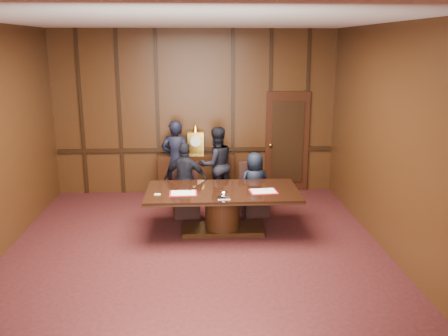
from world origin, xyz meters
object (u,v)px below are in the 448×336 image
at_px(conference_table, 222,204).
at_px(witness_right, 216,164).
at_px(signatory_left, 186,180).
at_px(witness_left, 176,159).
at_px(signatory_right, 255,184).
at_px(sideboard, 196,173).

height_order(conference_table, witness_right, witness_right).
bearing_deg(witness_right, signatory_left, 33.32).
relative_size(conference_table, witness_left, 1.57).
relative_size(signatory_right, witness_left, 0.74).
xyz_separation_m(conference_table, witness_right, (-0.04, 1.69, 0.27)).
height_order(conference_table, signatory_left, signatory_left).
relative_size(sideboard, witness_left, 0.96).
height_order(sideboard, witness_right, witness_right).
xyz_separation_m(signatory_left, witness_left, (-0.23, 1.20, 0.12)).
bearing_deg(conference_table, signatory_left, 129.09).
height_order(sideboard, conference_table, sideboard).
height_order(conference_table, signatory_right, signatory_right).
xyz_separation_m(signatory_right, witness_right, (-0.69, 0.89, 0.17)).
xyz_separation_m(sideboard, signatory_right, (1.11, -1.36, 0.13)).
height_order(signatory_left, witness_left, witness_left).
height_order(sideboard, signatory_right, sideboard).
bearing_deg(conference_table, witness_right, 91.43).
bearing_deg(witness_right, sideboard, -70.55).
relative_size(sideboard, conference_table, 0.61).
xyz_separation_m(conference_table, signatory_left, (-0.65, 0.80, 0.21)).
height_order(sideboard, signatory_left, sideboard).
bearing_deg(witness_right, conference_table, 69.01).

